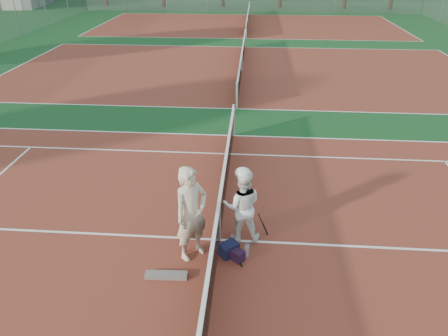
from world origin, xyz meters
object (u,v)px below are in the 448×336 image
object	(u,v)px
racket_red	(188,238)
racket_spare	(237,251)
net_main	(219,221)
racket_black_held	(260,225)
player_a	(191,214)
player_b	(242,206)
sports_bag_navy	(229,249)
sports_bag_purple	(237,255)
water_bottle	(247,251)

from	to	relation	value
racket_red	racket_spare	distance (m)	1.06
net_main	racket_red	world-z (taller)	net_main
racket_red	racket_black_held	bearing A→B (deg)	-37.93
player_a	racket_black_held	world-z (taller)	player_a
player_b	sports_bag_navy	xyz separation A→B (m)	(-0.24, -0.58, -0.70)
net_main	player_a	world-z (taller)	player_a
player_b	sports_bag_purple	bearing A→B (deg)	81.70
net_main	sports_bag_purple	distance (m)	0.82
racket_red	racket_spare	size ratio (longest dim) A/B	0.98
player_b	water_bottle	world-z (taller)	player_b
sports_bag_navy	sports_bag_purple	distance (m)	0.22
net_main	racket_black_held	world-z (taller)	net_main
net_main	racket_spare	bearing A→B (deg)	-42.07
racket_spare	racket_black_held	bearing A→B (deg)	-55.66
player_b	water_bottle	bearing A→B (deg)	99.65
racket_black_held	racket_spare	xyz separation A→B (m)	(-0.49, -0.58, -0.27)
racket_black_held	water_bottle	size ratio (longest dim) A/B	1.89
racket_black_held	sports_bag_navy	distance (m)	0.95
racket_black_held	racket_spare	world-z (taller)	racket_black_held
net_main	racket_spare	size ratio (longest dim) A/B	18.30
racket_black_held	racket_spare	bearing A→B (deg)	34.65
player_b	racket_red	distance (m)	1.31
racket_spare	sports_bag_navy	distance (m)	0.23
racket_black_held	racket_spare	distance (m)	0.80
player_a	racket_black_held	distance (m)	1.73
racket_spare	water_bottle	distance (m)	0.28
racket_black_held	sports_bag_purple	xyz separation A→B (m)	(-0.47, -0.81, -0.17)
racket_red	sports_bag_purple	distance (m)	1.07
racket_red	racket_spare	xyz separation A→B (m)	(1.02, -0.00, -0.28)
player_a	player_b	bearing A→B (deg)	-14.77
racket_red	water_bottle	xyz separation A→B (m)	(1.23, -0.12, -0.14)
player_b	water_bottle	size ratio (longest dim) A/B	5.63
net_main	water_bottle	size ratio (longest dim) A/B	36.60
player_b	racket_spare	bearing A→B (deg)	77.43
racket_black_held	net_main	bearing A→B (deg)	-0.98
racket_red	racket_black_held	size ratio (longest dim) A/B	1.04
racket_spare	sports_bag_navy	world-z (taller)	sports_bag_navy
net_main	player_a	bearing A→B (deg)	-135.78
sports_bag_purple	water_bottle	bearing A→B (deg)	30.06
sports_bag_navy	water_bottle	xyz separation A→B (m)	(0.37, -0.02, 0.00)
net_main	water_bottle	world-z (taller)	net_main
sports_bag_purple	racket_black_held	bearing A→B (deg)	59.68
sports_bag_navy	racket_spare	bearing A→B (deg)	32.76
player_a	player_b	world-z (taller)	player_a
net_main	sports_bag_purple	size ratio (longest dim) A/B	38.21
sports_bag_navy	water_bottle	world-z (taller)	water_bottle
player_b	racket_red	xyz separation A→B (m)	(-1.09, -0.47, -0.55)
sports_bag_navy	sports_bag_purple	bearing A→B (deg)	-36.63
net_main	player_a	distance (m)	0.87
racket_red	sports_bag_navy	xyz separation A→B (m)	(0.86, -0.10, -0.15)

